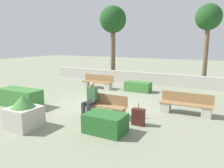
# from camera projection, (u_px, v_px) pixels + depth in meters

# --- Properties ---
(ground_plane) EXTENTS (60.00, 60.00, 0.00)m
(ground_plane) POSITION_uv_depth(u_px,v_px,m) (102.00, 104.00, 10.12)
(ground_plane) COLOR gray
(perimeter_wall) EXTENTS (14.75, 0.30, 0.81)m
(perimeter_wall) POSITION_uv_depth(u_px,v_px,m) (144.00, 78.00, 14.97)
(perimeter_wall) COLOR #B7B2A8
(perimeter_wall) RESTS_ON ground_plane
(bench_front) EXTENTS (1.79, 0.48, 0.84)m
(bench_front) POSITION_uv_depth(u_px,v_px,m) (104.00, 108.00, 8.48)
(bench_front) COLOR #937047
(bench_front) RESTS_ON ground_plane
(bench_left_side) EXTENTS (2.02, 0.48, 0.84)m
(bench_left_side) POSITION_uv_depth(u_px,v_px,m) (186.00, 106.00, 8.69)
(bench_left_side) COLOR #937047
(bench_left_side) RESTS_ON ground_plane
(bench_right_side) EXTENTS (2.06, 0.49, 0.84)m
(bench_right_side) POSITION_uv_depth(u_px,v_px,m) (97.00, 83.00, 13.64)
(bench_right_side) COLOR #937047
(bench_right_side) RESTS_ON ground_plane
(person_seated_man) EXTENTS (0.38, 0.64, 1.30)m
(person_seated_man) POSITION_uv_depth(u_px,v_px,m) (91.00, 97.00, 8.53)
(person_seated_man) COLOR #333338
(person_seated_man) RESTS_ON ground_plane
(hedge_block_near_left) EXTENTS (2.03, 0.84, 0.79)m
(hedge_block_near_left) POSITION_uv_depth(u_px,v_px,m) (20.00, 98.00, 9.77)
(hedge_block_near_left) COLOR #3D7A38
(hedge_block_near_left) RESTS_ON ground_plane
(hedge_block_near_right) EXTENTS (1.27, 0.87, 0.61)m
(hedge_block_near_right) POSITION_uv_depth(u_px,v_px,m) (105.00, 123.00, 6.92)
(hedge_block_near_right) COLOR #286028
(hedge_block_near_right) RESTS_ON ground_plane
(hedge_block_mid_left) EXTENTS (1.51, 0.69, 0.57)m
(hedge_block_mid_left) POSITION_uv_depth(u_px,v_px,m) (138.00, 87.00, 12.75)
(hedge_block_mid_left) COLOR #3D7A38
(hedge_block_mid_left) RESTS_ON ground_plane
(planter_corner_left) EXTENTS (0.98, 0.98, 1.12)m
(planter_corner_left) POSITION_uv_depth(u_px,v_px,m) (24.00, 113.00, 7.25)
(planter_corner_left) COLOR #B7B2A8
(planter_corner_left) RESTS_ON ground_plane
(suitcase) EXTENTS (0.43, 0.22, 0.79)m
(suitcase) POSITION_uv_depth(u_px,v_px,m) (138.00, 117.00, 7.53)
(suitcase) COLOR #471E19
(suitcase) RESTS_ON ground_plane
(tree_leftmost) EXTENTS (2.00, 2.00, 5.52)m
(tree_leftmost) POSITION_uv_depth(u_px,v_px,m) (113.00, 21.00, 16.35)
(tree_leftmost) COLOR brown
(tree_leftmost) RESTS_ON ground_plane
(tree_center_left) EXTENTS (1.58, 1.58, 5.13)m
(tree_center_left) POSITION_uv_depth(u_px,v_px,m) (208.00, 20.00, 13.26)
(tree_center_left) COLOR brown
(tree_center_left) RESTS_ON ground_plane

